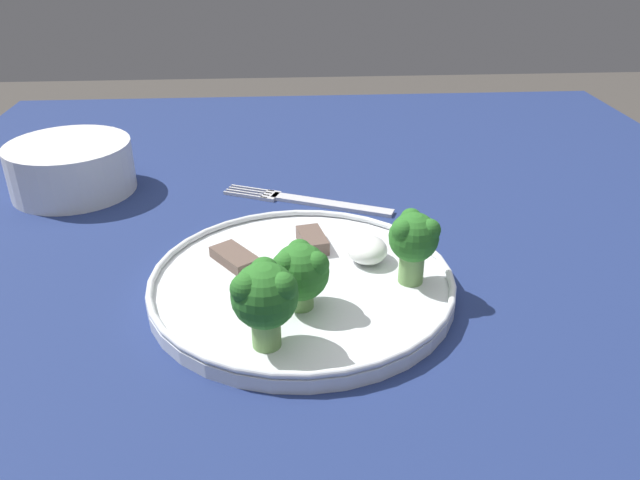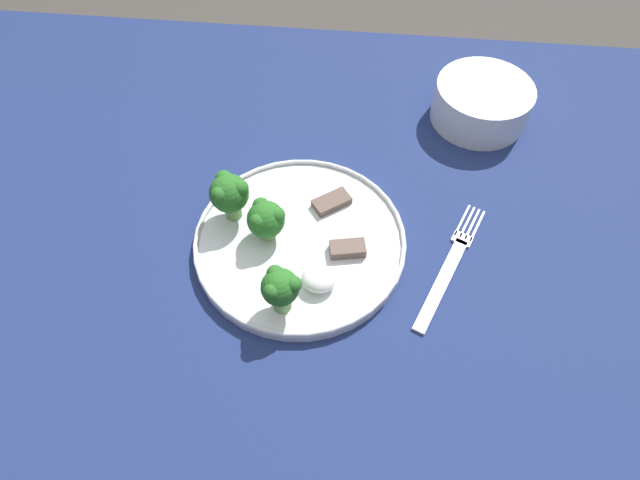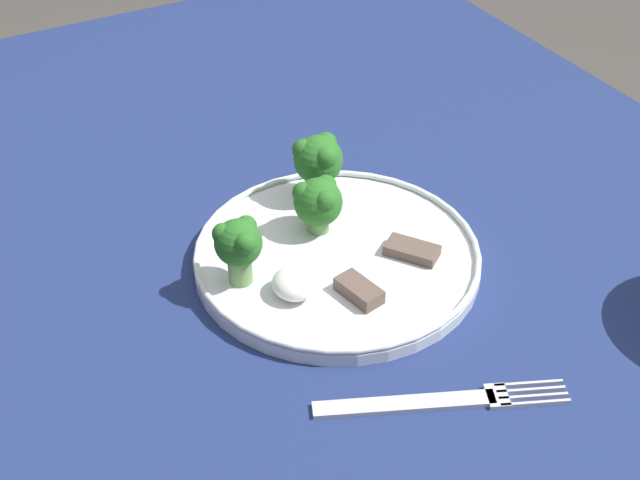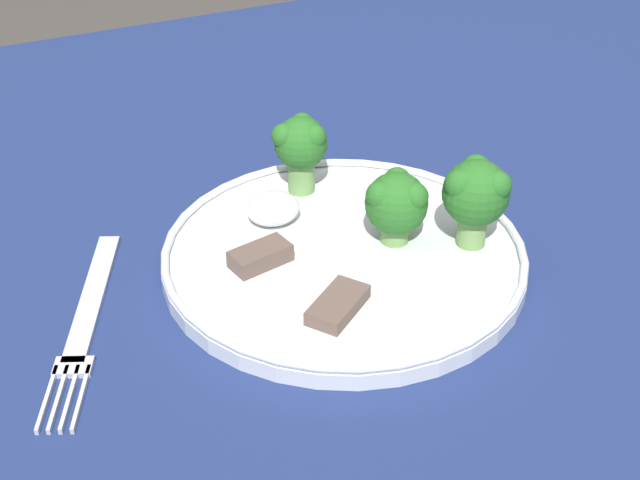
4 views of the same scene
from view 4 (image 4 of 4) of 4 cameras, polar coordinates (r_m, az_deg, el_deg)
The scene contains 9 objects.
table at distance 0.74m, azimuth -0.43°, elevation -6.37°, with size 1.27×1.01×0.77m.
dinner_plate at distance 0.64m, azimuth 1.54°, elevation -1.00°, with size 0.26×0.26×0.02m.
fork at distance 0.61m, azimuth -14.71°, elevation -5.08°, with size 0.10×0.19×0.00m.
broccoli_floret_near_rim_left at distance 0.64m, azimuth 4.91°, elevation 2.42°, with size 0.05×0.05×0.06m.
broccoli_floret_center_left at distance 0.70m, azimuth -1.24°, elevation 6.12°, with size 0.04×0.04×0.06m.
broccoli_floret_back_left at distance 0.64m, azimuth 9.94°, elevation 2.98°, with size 0.05×0.05×0.07m.
meat_slice_front_slice at distance 0.63m, azimuth -3.84°, elevation -1.03°, with size 0.05×0.03×0.01m.
meat_slice_middle_slice at distance 0.58m, azimuth 1.15°, elevation -4.17°, with size 0.05×0.05×0.01m.
sauce_dollop at distance 0.67m, azimuth -3.02°, elevation 2.04°, with size 0.04×0.04×0.02m.
Camera 4 is at (0.23, 0.51, 1.15)m, focal length 50.00 mm.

